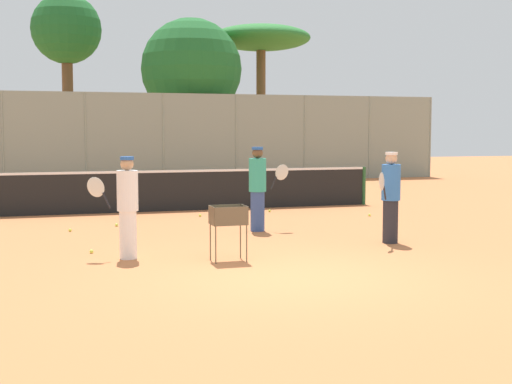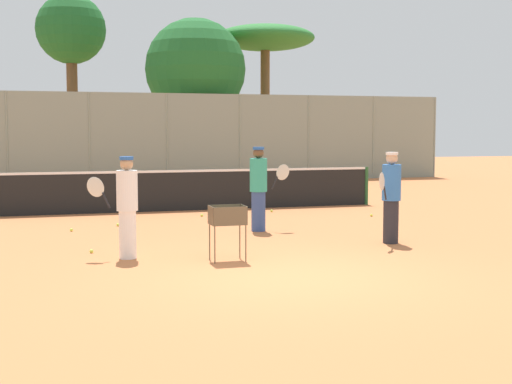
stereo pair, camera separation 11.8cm
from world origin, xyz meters
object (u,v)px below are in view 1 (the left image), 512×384
(player_white_outfit, at_px, (127,206))
(player_red_cap, at_px, (258,188))
(player_yellow_shirt, at_px, (391,196))
(ball_cart, at_px, (228,220))
(tennis_net, at_px, (173,190))

(player_white_outfit, relative_size, player_red_cap, 0.95)
(player_yellow_shirt, bearing_deg, player_red_cap, -94.03)
(player_white_outfit, height_order, ball_cart, player_white_outfit)
(player_white_outfit, xyz_separation_m, player_red_cap, (3.01, 2.43, 0.04))
(player_red_cap, relative_size, ball_cart, 1.96)
(player_white_outfit, xyz_separation_m, player_yellow_shirt, (4.90, 0.18, 0.01))
(player_red_cap, distance_m, ball_cart, 3.48)
(tennis_net, relative_size, player_red_cap, 6.28)
(tennis_net, bearing_deg, player_yellow_shirt, -65.91)
(player_white_outfit, bearing_deg, player_yellow_shirt, -155.28)
(tennis_net, xyz_separation_m, player_white_outfit, (-2.01, -6.62, 0.31))
(player_white_outfit, height_order, player_yellow_shirt, player_yellow_shirt)
(player_white_outfit, bearing_deg, player_red_cap, -118.40)
(ball_cart, bearing_deg, tennis_net, 86.11)
(ball_cart, bearing_deg, player_yellow_shirt, 14.46)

